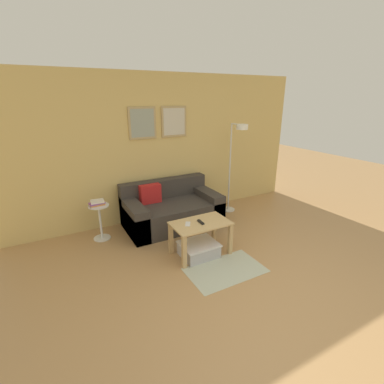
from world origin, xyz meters
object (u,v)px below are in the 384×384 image
cell_phone (188,224)px  book_stack (97,203)px  storage_bin (199,249)px  floor_lamp (236,155)px  remote_control (201,222)px  coffee_table (201,230)px  side_table (100,219)px  couch (171,210)px

cell_phone → book_stack: bearing=162.4°
storage_bin → cell_phone: (-0.13, 0.08, 0.39)m
floor_lamp → remote_control: bearing=-143.4°
coffee_table → book_stack: bearing=135.5°
floor_lamp → remote_control: 1.75m
floor_lamp → side_table: (-2.46, 0.17, -0.81)m
couch → cell_phone: size_ratio=11.53×
book_stack → remote_control: (1.17, -1.16, -0.11)m
floor_lamp → side_table: size_ratio=2.98×
couch → floor_lamp: floor_lamp is taller
coffee_table → remote_control: 0.12m
coffee_table → side_table: side_table is taller
couch → book_stack: (-1.21, 0.07, 0.34)m
remote_control → cell_phone: remote_control is taller
storage_bin → book_stack: book_stack is taller
cell_phone → side_table: bearing=162.5°
coffee_table → couch: bearing=88.2°
couch → storage_bin: size_ratio=3.12×
storage_bin → remote_control: 0.40m
couch → book_stack: 1.26m
couch → side_table: couch is taller
side_table → storage_bin: bearing=-46.8°
side_table → couch: bearing=-2.6°
floor_lamp → book_stack: bearing=175.7°
coffee_table → remote_control: bearing=-114.0°
storage_bin → side_table: bearing=133.2°
floor_lamp → cell_phone: 1.87m
coffee_table → side_table: 1.63m
coffee_table → storage_bin: size_ratio=1.57×
floor_lamp → book_stack: floor_lamp is taller
book_stack → cell_phone: size_ratio=1.73×
couch → remote_control: 1.11m
side_table → remote_control: size_ratio=3.82×
couch → storage_bin: couch is taller
storage_bin → floor_lamp: (1.36, 1.01, 1.05)m
cell_phone → couch: bearing=109.0°
side_table → floor_lamp: bearing=-3.9°
cell_phone → remote_control: bearing=17.1°
couch → side_table: 1.20m
cell_phone → coffee_table: bearing=17.8°
storage_bin → side_table: 1.64m
coffee_table → side_table: size_ratio=1.42×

